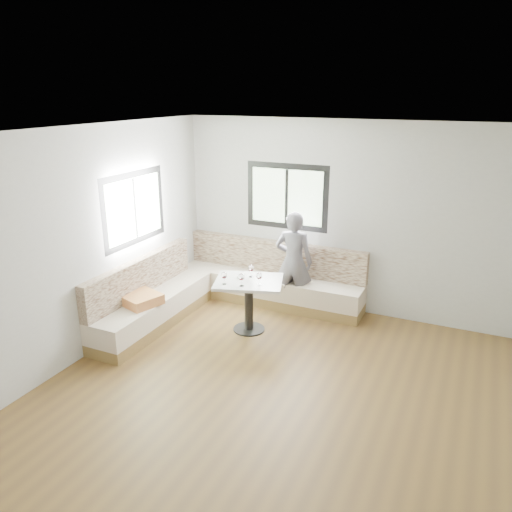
% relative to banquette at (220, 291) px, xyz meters
% --- Properties ---
extents(room, '(5.01, 5.01, 2.81)m').
position_rel_banquette_xyz_m(room, '(1.51, -1.54, 1.08)').
color(room, brown).
rests_on(room, ground).
extents(banquette, '(2.90, 2.80, 0.95)m').
position_rel_banquette_xyz_m(banquette, '(0.00, 0.00, 0.00)').
color(banquette, olive).
rests_on(banquette, ground).
extents(table, '(1.07, 0.94, 0.73)m').
position_rel_banquette_xyz_m(table, '(0.65, -0.38, 0.22)').
color(table, black).
rests_on(table, ground).
extents(person, '(0.59, 0.42, 1.53)m').
position_rel_banquette_xyz_m(person, '(0.96, 0.51, 0.43)').
color(person, '#58555E').
rests_on(person, ground).
extents(olive_ramekin, '(0.09, 0.09, 0.03)m').
position_rel_banquette_xyz_m(olive_ramekin, '(0.51, -0.34, 0.42)').
color(olive_ramekin, white).
rests_on(olive_ramekin, table).
extents(wine_glass_a, '(0.08, 0.08, 0.17)m').
position_rel_banquette_xyz_m(wine_glass_a, '(0.42, -0.64, 0.52)').
color(wine_glass_a, white).
rests_on(wine_glass_a, table).
extents(wine_glass_b, '(0.08, 0.08, 0.17)m').
position_rel_banquette_xyz_m(wine_glass_b, '(0.65, -0.60, 0.52)').
color(wine_glass_b, white).
rests_on(wine_glass_b, table).
extents(wine_glass_c, '(0.08, 0.08, 0.17)m').
position_rel_banquette_xyz_m(wine_glass_c, '(0.85, -0.46, 0.52)').
color(wine_glass_c, white).
rests_on(wine_glass_c, table).
extents(wine_glass_d, '(0.08, 0.08, 0.17)m').
position_rel_banquette_xyz_m(wine_glass_d, '(0.62, -0.24, 0.52)').
color(wine_glass_d, white).
rests_on(wine_glass_d, table).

